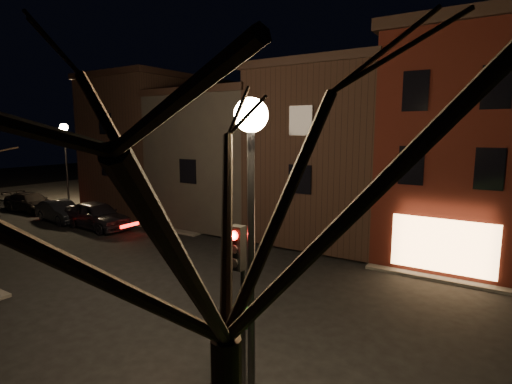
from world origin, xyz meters
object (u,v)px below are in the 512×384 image
Objects in this scene: street_lamp_far at (65,142)px; parked_car_a at (97,215)px; street_lamp_near at (251,179)px; traffic_signal at (240,290)px; parked_car_c at (31,202)px; bare_tree_right at (223,119)px; parked_car_b at (60,211)px.

street_lamp_far is 1.29× the size of parked_car_a.
street_lamp_near reaches higher than traffic_signal.
street_lamp_far is 5.16m from parked_car_c.
bare_tree_right is 1.71× the size of parked_car_c.
street_lamp_near is 1.31× the size of parked_car_c.
bare_tree_right is (26.50, -14.70, 0.97)m from street_lamp_far.
bare_tree_right is 25.94m from parked_car_b.
bare_tree_right reaches higher than traffic_signal.
street_lamp_near is 1.60× the size of traffic_signal.
parked_car_c is (-25.78, 9.40, -2.09)m from traffic_signal.
traffic_signal reaches higher than parked_car_a.
parked_car_b is (3.94, -3.11, -4.46)m from street_lamp_far.
traffic_signal is at bearing -113.33° from parked_car_a.
street_lamp_near is 0.76× the size of bare_tree_right.
parked_car_a is at bearing -80.71° from parked_car_b.
bare_tree_right reaches higher than street_lamp_near.
parked_car_a is at bearing 152.22° from street_lamp_near.
parked_car_b is at bearing -101.43° from parked_car_c.
bare_tree_right is at bearing -110.74° from parked_car_b.
bare_tree_right reaches higher than parked_car_c.
parked_car_a is 1.01× the size of parked_car_c.
bare_tree_right reaches higher than parked_car_a.
street_lamp_far is 1.31× the size of parked_car_c.
parked_car_b is (-22.56, 11.59, -5.43)m from bare_tree_right.
bare_tree_right is 1.95× the size of parked_car_b.
bare_tree_right is 1.69× the size of parked_car_a.
parked_car_a is 1.16× the size of parked_car_b.
traffic_signal is at bearing -106.14° from parked_car_b.
street_lamp_near is 1.00× the size of street_lamp_far.
street_lamp_near is at bearing -39.37° from traffic_signal.
street_lamp_near and street_lamp_far have the same top height.
parked_car_b is at bearing 96.83° from parked_car_a.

